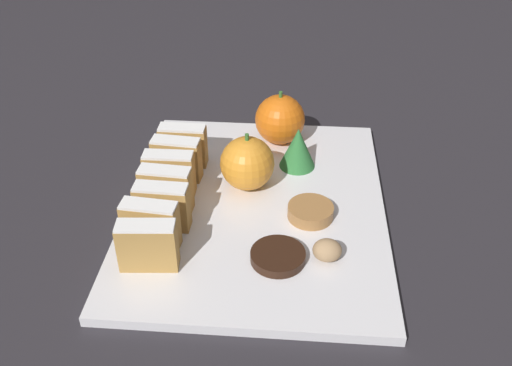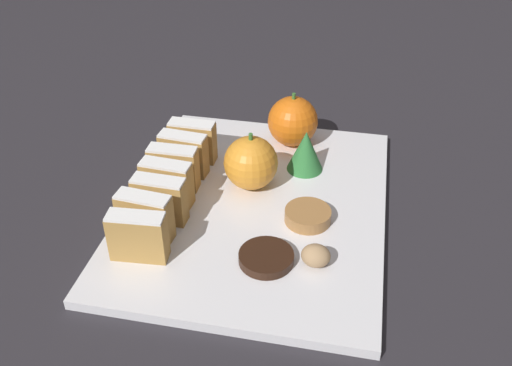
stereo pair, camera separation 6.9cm
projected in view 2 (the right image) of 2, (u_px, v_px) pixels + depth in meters
name	position (u px, v px, depth m)	size (l,w,h in m)	color
ground_plane	(256.00, 210.00, 0.71)	(6.00, 6.00, 0.00)	#28262B
serving_platter	(256.00, 207.00, 0.71)	(0.32, 0.40, 0.01)	white
stollen_slice_front	(138.00, 236.00, 0.61)	(0.06, 0.03, 0.06)	#B28442
stollen_slice_second	(145.00, 217.00, 0.64)	(0.06, 0.03, 0.06)	#B28442
stollen_slice_third	(160.00, 200.00, 0.67)	(0.06, 0.02, 0.06)	#B28442
stollen_slice_fourth	(167.00, 183.00, 0.69)	(0.06, 0.03, 0.06)	#B28442
stollen_slice_fifth	(174.00, 168.00, 0.72)	(0.06, 0.02, 0.06)	#B28442
stollen_slice_sixth	(184.00, 154.00, 0.75)	(0.06, 0.03, 0.06)	#B28442
stollen_slice_back	(193.00, 141.00, 0.77)	(0.06, 0.02, 0.06)	#B28442
orange_near	(251.00, 163.00, 0.72)	(0.07, 0.07, 0.08)	orange
orange_far	(293.00, 121.00, 0.80)	(0.07, 0.07, 0.08)	orange
walnut	(316.00, 256.00, 0.61)	(0.03, 0.03, 0.03)	tan
chocolate_cookie	(266.00, 258.00, 0.62)	(0.06, 0.06, 0.01)	black
gingerbread_cookie	(308.00, 216.00, 0.67)	(0.06, 0.06, 0.02)	#A3703D
evergreen_sprig	(306.00, 151.00, 0.75)	(0.05, 0.05, 0.06)	#2D7538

